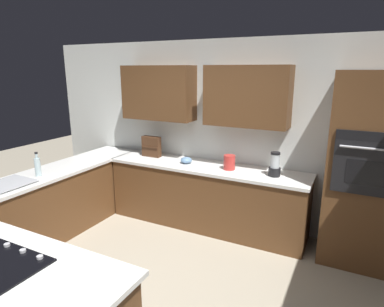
{
  "coord_description": "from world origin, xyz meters",
  "views": [
    {
      "loc": [
        -1.7,
        2.22,
        2.2
      ],
      "look_at": [
        0.06,
        -1.22,
        1.2
      ],
      "focal_mm": 30.48,
      "sensor_mm": 36.0,
      "label": 1
    }
  ],
  "objects_px": {
    "dish_soap_bottle": "(38,167)",
    "spice_rack": "(151,147)",
    "wall_oven": "(366,172)",
    "kettle": "(229,162)",
    "mixing_bowl": "(186,160)",
    "blender": "(275,166)"
  },
  "relations": [
    {
      "from": "mixing_bowl",
      "to": "dish_soap_bottle",
      "type": "distance_m",
      "value": 1.93
    },
    {
      "from": "wall_oven",
      "to": "kettle",
      "type": "bearing_deg",
      "value": 0.28
    },
    {
      "from": "kettle",
      "to": "dish_soap_bottle",
      "type": "distance_m",
      "value": 2.43
    },
    {
      "from": "spice_rack",
      "to": "dish_soap_bottle",
      "type": "height_order",
      "value": "dish_soap_bottle"
    },
    {
      "from": "wall_oven",
      "to": "blender",
      "type": "height_order",
      "value": "wall_oven"
    },
    {
      "from": "spice_rack",
      "to": "dish_soap_bottle",
      "type": "xyz_separation_m",
      "value": [
        0.72,
        1.44,
        -0.03
      ]
    },
    {
      "from": "kettle",
      "to": "dish_soap_bottle",
      "type": "xyz_separation_m",
      "value": [
        2.02,
        1.35,
        0.03
      ]
    },
    {
      "from": "mixing_bowl",
      "to": "spice_rack",
      "type": "relative_size",
      "value": 0.53
    },
    {
      "from": "dish_soap_bottle",
      "to": "spice_rack",
      "type": "bearing_deg",
      "value": -116.49
    },
    {
      "from": "mixing_bowl",
      "to": "dish_soap_bottle",
      "type": "xyz_separation_m",
      "value": [
        1.37,
        1.35,
        0.08
      ]
    },
    {
      "from": "blender",
      "to": "wall_oven",
      "type": "bearing_deg",
      "value": -179.56
    },
    {
      "from": "blender",
      "to": "kettle",
      "type": "height_order",
      "value": "blender"
    },
    {
      "from": "mixing_bowl",
      "to": "wall_oven",
      "type": "bearing_deg",
      "value": -179.8
    },
    {
      "from": "wall_oven",
      "to": "mixing_bowl",
      "type": "distance_m",
      "value": 2.26
    },
    {
      "from": "blender",
      "to": "spice_rack",
      "type": "relative_size",
      "value": 0.99
    },
    {
      "from": "mixing_bowl",
      "to": "spice_rack",
      "type": "xyz_separation_m",
      "value": [
        0.65,
        -0.09,
        0.11
      ]
    },
    {
      "from": "blender",
      "to": "mixing_bowl",
      "type": "distance_m",
      "value": 1.25
    },
    {
      "from": "wall_oven",
      "to": "dish_soap_bottle",
      "type": "relative_size",
      "value": 7.03
    },
    {
      "from": "wall_oven",
      "to": "dish_soap_bottle",
      "type": "distance_m",
      "value": 3.87
    },
    {
      "from": "kettle",
      "to": "wall_oven",
      "type": "bearing_deg",
      "value": -179.72
    },
    {
      "from": "wall_oven",
      "to": "kettle",
      "type": "xyz_separation_m",
      "value": [
        1.6,
        0.01,
        -0.1
      ]
    },
    {
      "from": "mixing_bowl",
      "to": "dish_soap_bottle",
      "type": "relative_size",
      "value": 0.52
    }
  ]
}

